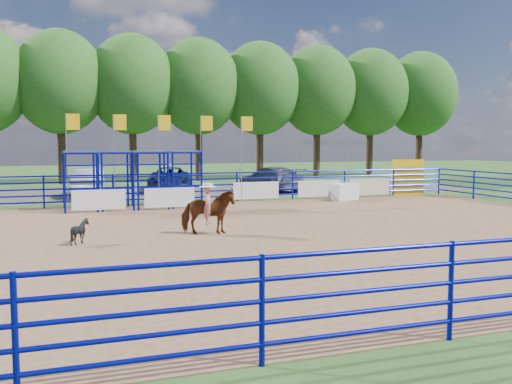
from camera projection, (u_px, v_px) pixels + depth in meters
ground at (242, 236)px, 17.95m from camera, size 120.00×120.00×0.00m
arena_dirt at (242, 236)px, 17.95m from camera, size 30.00×20.00×0.02m
gravel_strip at (153, 192)px, 33.91m from camera, size 40.00×10.00×0.01m
announcer_table at (344, 192)px, 28.98m from camera, size 1.75×1.32×0.85m
horse_and_rider at (208, 209)px, 18.16m from camera, size 1.84×1.17×2.26m
calf at (80, 231)px, 16.46m from camera, size 0.77×0.71×0.74m
car_b at (89, 182)px, 31.08m from camera, size 2.03×4.83×1.55m
car_c at (170, 180)px, 33.71m from camera, size 3.48×5.66×1.46m
car_d at (271, 179)px, 34.62m from camera, size 3.14×5.39×1.47m
perimeter_fence at (242, 213)px, 17.88m from camera, size 30.10×20.10×1.50m
chute_assembly at (141, 180)px, 25.50m from camera, size 19.32×2.41×4.20m
treeline at (132, 80)px, 41.70m from camera, size 56.40×6.40×11.24m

